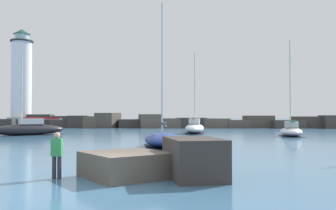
% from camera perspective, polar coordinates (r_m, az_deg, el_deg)
% --- Properties ---
extents(ground_plane, '(600.00, 600.00, 0.00)m').
position_cam_1_polar(ground_plane, '(11.56, -9.40, -12.33)').
color(ground_plane, '#3D6B8E').
extents(open_sea_beyond, '(400.00, 116.00, 0.01)m').
position_cam_1_polar(open_sea_beyond, '(125.03, 2.15, -2.58)').
color(open_sea_beyond, '#2D5B7F').
rests_on(open_sea_beyond, ground).
extents(breakwater_jetty, '(65.06, 6.46, 2.59)m').
position_cam_1_polar(breakwater_jetty, '(65.01, 1.59, -2.65)').
color(breakwater_jetty, '#383330').
rests_on(breakwater_jetty, ground).
extents(lighthouse, '(4.68, 4.68, 17.59)m').
position_cam_1_polar(lighthouse, '(71.67, -21.44, 3.06)').
color(lighthouse, gray).
rests_on(lighthouse, ground).
extents(foreground_rocks, '(12.81, 4.75, 1.38)m').
position_cam_1_polar(foreground_rocks, '(13.46, -16.32, -8.36)').
color(foreground_rocks, brown).
rests_on(foreground_rocks, ground).
extents(sailboat_moored_0, '(3.27, 5.91, 10.07)m').
position_cam_1_polar(sailboat_moored_0, '(25.78, -0.84, -5.23)').
color(sailboat_moored_0, navy).
rests_on(sailboat_moored_0, ground).
extents(sailboat_moored_1, '(2.71, 8.18, 9.94)m').
position_cam_1_polar(sailboat_moored_1, '(45.72, 4.07, -3.45)').
color(sailboat_moored_1, white).
rests_on(sailboat_moored_1, ground).
extents(sailboat_moored_2, '(2.85, 5.52, 10.12)m').
position_cam_1_polar(sailboat_moored_2, '(40.82, 18.24, -3.72)').
color(sailboat_moored_2, white).
rests_on(sailboat_moored_2, ground).
extents(sailboat_moored_3, '(7.40, 6.67, 8.81)m').
position_cam_1_polar(sailboat_moored_3, '(43.27, -20.60, -3.43)').
color(sailboat_moored_3, black).
rests_on(sailboat_moored_3, ground).
extents(mooring_buoy_far_side, '(0.56, 0.56, 0.76)m').
position_cam_1_polar(mooring_buoy_far_side, '(47.45, 18.35, -3.78)').
color(mooring_buoy_far_side, yellow).
rests_on(mooring_buoy_far_side, ground).
extents(person_on_rocks, '(0.36, 0.22, 1.58)m').
position_cam_1_polar(person_on_rocks, '(13.39, -16.58, -7.02)').
color(person_on_rocks, '#282833').
rests_on(person_on_rocks, ground).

